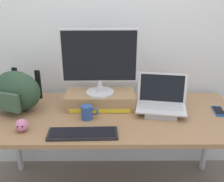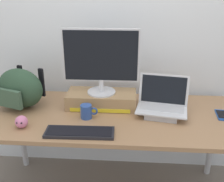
% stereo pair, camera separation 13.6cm
% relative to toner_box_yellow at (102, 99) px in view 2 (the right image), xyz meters
% --- Properties ---
extents(back_wall, '(7.00, 0.10, 2.60)m').
position_rel_toner_box_yellow_xyz_m(back_wall, '(0.09, 0.35, 0.51)').
color(back_wall, silver).
rests_on(back_wall, ground).
extents(desk, '(1.80, 0.77, 0.74)m').
position_rel_toner_box_yellow_xyz_m(desk, '(0.09, -0.13, -0.12)').
color(desk, '#99704C').
rests_on(desk, ground).
extents(toner_box_yellow, '(0.51, 0.23, 0.11)m').
position_rel_toner_box_yellow_xyz_m(toner_box_yellow, '(0.00, 0.00, 0.00)').
color(toner_box_yellow, '#9E7A51').
rests_on(toner_box_yellow, desk).
extents(desktop_monitor, '(0.54, 0.21, 0.47)m').
position_rel_toner_box_yellow_xyz_m(desktop_monitor, '(0.00, -0.00, 0.30)').
color(desktop_monitor, silver).
rests_on(desktop_monitor, toner_box_yellow).
extents(open_laptop, '(0.38, 0.28, 0.27)m').
position_rel_toner_box_yellow_xyz_m(open_laptop, '(0.44, -0.10, -0.00)').
color(open_laptop, '#ADADB2').
rests_on(open_laptop, desk).
extents(external_keyboard, '(0.44, 0.15, 0.02)m').
position_rel_toner_box_yellow_xyz_m(external_keyboard, '(-0.09, -0.41, -0.04)').
color(external_keyboard, black).
rests_on(external_keyboard, desk).
extents(messenger_backpack, '(0.42, 0.34, 0.29)m').
position_rel_toner_box_yellow_xyz_m(messenger_backpack, '(-0.60, -0.05, 0.09)').
color(messenger_backpack, '#28422D').
rests_on(messenger_backpack, desk).
extents(coffee_mug, '(0.12, 0.08, 0.10)m').
position_rel_toner_box_yellow_xyz_m(coffee_mug, '(-0.08, -0.20, -0.01)').
color(coffee_mug, '#2D4C93').
rests_on(coffee_mug, desk).
extents(cell_phone, '(0.08, 0.16, 0.01)m').
position_rel_toner_box_yellow_xyz_m(cell_phone, '(0.86, -0.09, -0.05)').
color(cell_phone, '#19479E').
rests_on(cell_phone, desk).
extents(plush_toy, '(0.08, 0.08, 0.08)m').
position_rel_toner_box_yellow_xyz_m(plush_toy, '(-0.48, -0.35, -0.01)').
color(plush_toy, '#CC7099').
rests_on(plush_toy, desk).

